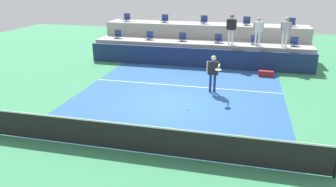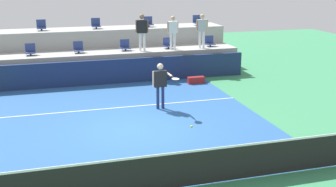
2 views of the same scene
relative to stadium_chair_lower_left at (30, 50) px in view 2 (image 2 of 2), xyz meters
The scene contains 22 objects.
ground_plane 8.05m from the stadium_chair_lower_left, 66.10° to the right, with size 40.00×40.00×0.00m, color #388456.
court_inner_paint 7.16m from the stadium_chair_lower_left, 62.79° to the right, with size 9.00×10.00×0.01m, color #285693.
court_service_line 5.98m from the stadium_chair_lower_left, 56.46° to the right, with size 9.00×0.06×0.00m, color white.
tennis_net 11.72m from the stadium_chair_lower_left, 74.08° to the right, with size 10.48×0.08×1.07m.
sponsor_backboard 3.55m from the stadium_chair_lower_left, 21.06° to the right, with size 13.00×0.16×1.10m, color navy.
seating_tier_lower 3.31m from the stadium_chair_lower_left, ahead, with size 13.00×1.80×1.25m, color #9E9E99.
seating_tier_upper 3.73m from the stadium_chair_lower_left, 30.21° to the left, with size 13.00×1.80×2.10m, color #9E9E99.
stadium_chair_lower_left is the anchor object (origin of this frame).
stadium_chair_lower_mid_left 2.11m from the stadium_chair_lower_left, ahead, with size 0.44×0.40×0.52m.
stadium_chair_lower_mid_right 4.28m from the stadium_chair_lower_left, ahead, with size 0.44×0.40×0.52m.
stadium_chair_lower_right 6.39m from the stadium_chair_lower_left, ahead, with size 0.44×0.40×0.52m.
stadium_chair_lower_far_right 8.57m from the stadium_chair_lower_left, ahead, with size 0.44×0.40×0.52m.
stadium_chair_upper_left 2.06m from the stadium_chair_lower_left, 73.40° to the left, with size 0.44×0.40×0.52m.
stadium_chair_upper_center 3.74m from the stadium_chair_lower_left, 29.66° to the left, with size 0.44×0.40×0.52m.
stadium_chair_upper_right 6.19m from the stadium_chair_lower_left, 17.07° to the left, with size 0.44×0.40×0.52m.
stadium_chair_upper_far_right 8.76m from the stadium_chair_lower_left, 11.91° to the left, with size 0.44×0.40×0.52m.
tennis_player 7.09m from the stadium_chair_lower_left, 49.66° to the right, with size 0.73×1.18×1.70m.
spectator_in_grey 5.11m from the stadium_chair_lower_left, ahead, with size 0.60×0.26×1.72m.
spectator_in_white 6.57m from the stadium_chair_lower_left, ahead, with size 0.57×0.22×1.59m.
spectator_leaning_on_rail 8.04m from the stadium_chair_lower_left, ahead, with size 0.58×0.25×1.64m.
tennis_ball 10.70m from the stadium_chair_lower_left, 66.68° to the right, with size 0.07×0.07×0.07m.
equipment_bag 7.52m from the stadium_chair_lower_left, 17.66° to the right, with size 0.76×0.28×0.30m, color maroon.
Camera 2 is at (-2.46, -12.47, 4.85)m, focal length 45.44 mm.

